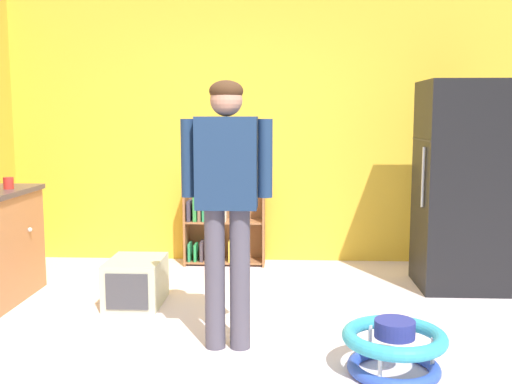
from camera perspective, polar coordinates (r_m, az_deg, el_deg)
ground_plane at (r=4.03m, az=-0.26°, el=-14.36°), size 12.00×12.00×0.00m
back_wall at (r=6.07m, az=0.90°, el=6.04°), size 5.20×0.06×2.70m
refrigerator at (r=5.40m, az=19.04°, el=0.58°), size 0.73×0.68×1.78m
bookshelf at (r=6.01m, az=-3.46°, el=-3.36°), size 0.80×0.28×0.85m
standing_person at (r=3.72m, az=-2.81°, el=0.21°), size 0.57×0.22×1.70m
baby_walker at (r=3.64m, az=13.08°, el=-14.28°), size 0.60×0.60×0.32m
pet_carrier at (r=4.86m, az=-11.42°, el=-8.41°), size 0.42×0.55×0.36m
red_cup at (r=5.19m, az=-22.60°, el=0.79°), size 0.08×0.08×0.09m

